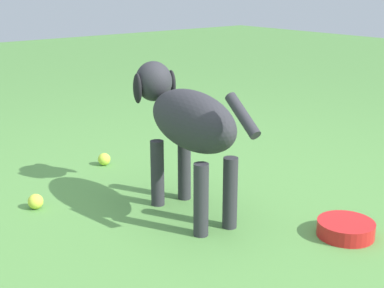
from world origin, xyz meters
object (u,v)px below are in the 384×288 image
object	(u,v)px
tennis_ball_0	(104,159)
water_bowl	(346,229)
tennis_ball_1	(36,201)
dog	(185,120)

from	to	relation	value
tennis_ball_0	water_bowl	xyz separation A→B (m)	(1.32, 0.29, -0.00)
water_bowl	tennis_ball_0	bearing A→B (deg)	-167.68
tennis_ball_0	tennis_ball_1	distance (m)	0.61
tennis_ball_1	water_bowl	xyz separation A→B (m)	(1.01, 0.82, -0.00)
tennis_ball_1	water_bowl	bearing A→B (deg)	39.05
dog	tennis_ball_0	world-z (taller)	dog
dog	tennis_ball_1	size ratio (longest dim) A/B	13.56
water_bowl	tennis_ball_1	bearing A→B (deg)	-140.95
tennis_ball_1	water_bowl	distance (m)	1.29
dog	tennis_ball_0	bearing A→B (deg)	4.58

